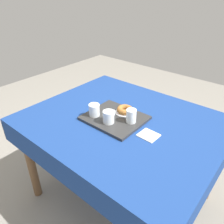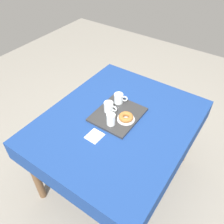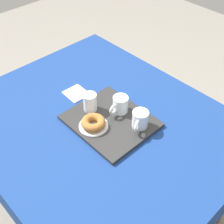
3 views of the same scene
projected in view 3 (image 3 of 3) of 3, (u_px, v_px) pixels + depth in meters
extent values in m
plane|color=gray|center=(102.00, 205.00, 1.96)|extent=(6.00, 6.00, 0.00)
cube|color=navy|center=(99.00, 123.00, 1.45)|extent=(1.29, 1.07, 0.03)
cube|color=navy|center=(167.00, 90.00, 1.78)|extent=(1.29, 0.01, 0.14)
cube|color=navy|center=(2.00, 201.00, 1.24)|extent=(1.29, 0.01, 0.14)
cube|color=navy|center=(30.00, 79.00, 1.85)|extent=(0.01, 1.07, 0.14)
cylinder|color=brown|center=(96.00, 92.00, 2.23)|extent=(0.06, 0.06, 0.73)
cube|color=#2D2D2D|center=(110.00, 121.00, 1.43)|extent=(0.38, 0.33, 0.02)
cylinder|color=white|center=(120.00, 104.00, 1.44)|extent=(0.07, 0.07, 0.08)
cylinder|color=#5B230A|center=(120.00, 105.00, 1.44)|extent=(0.06, 0.06, 0.06)
torus|color=white|center=(114.00, 109.00, 1.41)|extent=(0.02, 0.05, 0.05)
cylinder|color=white|center=(140.00, 119.00, 1.36)|extent=(0.07, 0.07, 0.08)
cylinder|color=#5B230A|center=(140.00, 120.00, 1.37)|extent=(0.06, 0.06, 0.06)
torus|color=white|center=(137.00, 126.00, 1.33)|extent=(0.03, 0.05, 0.05)
cylinder|color=white|center=(90.00, 102.00, 1.44)|extent=(0.07, 0.07, 0.09)
cylinder|color=silver|center=(90.00, 105.00, 1.46)|extent=(0.06, 0.06, 0.04)
cylinder|color=silver|center=(94.00, 126.00, 1.38)|extent=(0.14, 0.14, 0.01)
torus|color=#A3662D|center=(93.00, 123.00, 1.37)|extent=(0.11, 0.11, 0.04)
cube|color=white|center=(76.00, 93.00, 1.58)|extent=(0.12, 0.11, 0.01)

